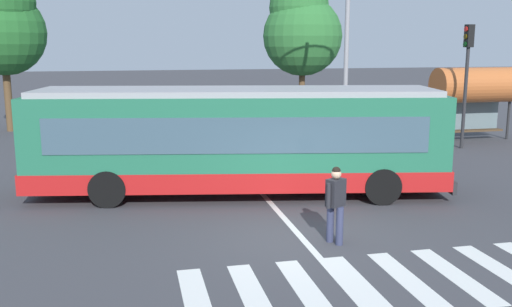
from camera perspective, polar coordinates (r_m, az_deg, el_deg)
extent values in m
plane|color=#3D3D42|center=(13.10, 4.45, -8.32)|extent=(160.00, 160.00, 0.00)
cylinder|color=black|center=(18.09, 10.65, -1.40)|extent=(1.04, 0.48, 1.00)
cylinder|color=black|center=(15.87, 12.50, -3.22)|extent=(1.04, 0.48, 1.00)
cylinder|color=black|center=(17.97, -13.00, -1.57)|extent=(1.04, 0.48, 1.00)
cylinder|color=black|center=(15.74, -14.58, -3.43)|extent=(1.04, 0.48, 1.00)
cube|color=#236B4C|center=(16.28, -1.89, 1.45)|extent=(11.81, 4.60, 2.55)
cube|color=red|center=(16.47, -1.87, -1.98)|extent=(11.93, 4.64, 0.55)
cube|color=#3D5666|center=(16.23, -1.90, 2.51)|extent=(10.46, 4.40, 0.96)
cube|color=#3D5666|center=(17.26, 17.66, 2.16)|extent=(0.45, 2.21, 1.63)
cube|color=black|center=(17.15, 17.83, 5.11)|extent=(0.41, 1.92, 0.28)
cube|color=#99999E|center=(16.11, -1.92, 6.20)|extent=(11.32, 4.31, 0.16)
cube|color=#28282B|center=(17.55, 17.75, -2.35)|extent=(0.58, 2.53, 0.36)
cylinder|color=#333856|center=(12.76, 7.41, -6.91)|extent=(0.16, 0.16, 0.85)
cylinder|color=#333856|center=(12.60, 8.34, -7.16)|extent=(0.16, 0.16, 0.85)
cube|color=#232328|center=(12.48, 7.96, -3.87)|extent=(0.48, 0.43, 0.60)
cylinder|color=#232328|center=(12.30, 7.24, -4.20)|extent=(0.10, 0.10, 0.55)
cylinder|color=#232328|center=(12.66, 8.64, -3.80)|extent=(0.10, 0.10, 0.55)
sphere|color=tan|center=(12.38, 8.01, -2.03)|extent=(0.22, 0.22, 0.22)
sphere|color=black|center=(12.36, 8.01, -1.73)|extent=(0.19, 0.19, 0.19)
cylinder|color=black|center=(29.53, -13.66, 2.91)|extent=(0.26, 0.66, 0.64)
cylinder|color=black|center=(29.70, -10.44, 3.09)|extent=(0.26, 0.66, 0.64)
cylinder|color=black|center=(26.78, -13.19, 2.12)|extent=(0.26, 0.66, 0.64)
cylinder|color=black|center=(26.96, -9.64, 2.32)|extent=(0.26, 0.66, 0.64)
cube|color=#196B70|center=(28.18, -11.77, 3.28)|extent=(2.24, 4.65, 0.52)
cube|color=#3D5666|center=(28.04, -11.79, 4.22)|extent=(1.80, 2.30, 0.44)
cube|color=#196B70|center=(28.02, -11.80, 4.60)|extent=(1.71, 2.12, 0.09)
cylinder|color=black|center=(29.32, -8.22, 3.06)|extent=(0.21, 0.64, 0.64)
cylinder|color=black|center=(29.51, -4.98, 3.18)|extent=(0.21, 0.64, 0.64)
cylinder|color=black|center=(26.57, -7.67, 2.25)|extent=(0.21, 0.64, 0.64)
cylinder|color=black|center=(26.78, -4.10, 2.39)|extent=(0.21, 0.64, 0.64)
cube|color=#234293|center=(27.99, -6.27, 3.39)|extent=(1.89, 4.53, 0.52)
cube|color=#3D5666|center=(27.84, -6.27, 4.34)|extent=(1.63, 2.18, 0.44)
cube|color=#234293|center=(27.82, -6.27, 4.72)|extent=(1.56, 2.00, 0.09)
cylinder|color=black|center=(30.14, -2.91, 3.37)|extent=(0.25, 0.65, 0.64)
cylinder|color=black|center=(30.59, 0.13, 3.50)|extent=(0.25, 0.65, 0.64)
cylinder|color=black|center=(27.47, -1.47, 2.63)|extent=(0.25, 0.65, 0.64)
cylinder|color=black|center=(27.97, 1.84, 2.78)|extent=(0.25, 0.65, 0.64)
cube|color=#AD1E1E|center=(28.99, -0.63, 3.72)|extent=(2.18, 4.63, 0.52)
cube|color=#3D5666|center=(28.84, -0.58, 4.64)|extent=(1.77, 2.28, 0.44)
cube|color=#AD1E1E|center=(28.82, -0.58, 5.01)|extent=(1.68, 2.10, 0.09)
cylinder|color=#28282B|center=(25.00, 20.10, 5.17)|extent=(0.14, 0.14, 4.13)
cube|color=black|center=(24.90, 20.49, 10.93)|extent=(0.28, 0.32, 0.90)
cylinder|color=red|center=(24.81, 20.19, 11.58)|extent=(0.04, 0.20, 0.20)
cylinder|color=#463707|center=(24.81, 20.15, 10.89)|extent=(0.04, 0.20, 0.20)
cylinder|color=#093B10|center=(24.81, 20.10, 10.19)|extent=(0.04, 0.20, 0.20)
cylinder|color=#28282B|center=(26.30, 17.52, 3.57)|extent=(0.12, 0.12, 2.30)
cylinder|color=#28282B|center=(28.27, 23.89, 3.63)|extent=(0.12, 0.12, 2.30)
cube|color=slate|center=(27.82, 20.05, 4.04)|extent=(3.47, 0.04, 1.93)
cylinder|color=#BC602D|center=(27.12, 21.01, 6.39)|extent=(3.69, 1.54, 1.54)
cube|color=#4C3823|center=(27.34, 20.72, 2.15)|extent=(2.89, 0.36, 0.08)
cylinder|color=#939399|center=(25.37, 9.03, 10.93)|extent=(0.20, 0.20, 8.69)
cylinder|color=brown|center=(30.70, -23.47, 5.16)|extent=(0.36, 0.36, 3.35)
sphere|color=#236028|center=(30.59, -23.93, 10.93)|extent=(4.07, 4.07, 4.07)
sphere|color=#236028|center=(30.28, -23.98, 13.64)|extent=(3.05, 3.05, 3.05)
cylinder|color=brown|center=(34.38, 4.59, 6.33)|extent=(0.36, 0.36, 3.06)
sphere|color=#2D7033|center=(34.27, 4.67, 11.59)|extent=(4.64, 4.64, 4.64)
sphere|color=#2D7033|center=(34.34, 4.31, 14.31)|extent=(3.48, 3.48, 3.48)
cube|color=silver|center=(10.14, -5.96, -14.31)|extent=(0.45, 2.72, 0.01)
cube|color=silver|center=(10.28, -0.35, -13.88)|extent=(0.45, 2.72, 0.01)
cube|color=silver|center=(10.52, 5.04, -13.34)|extent=(0.45, 2.72, 0.01)
cube|color=silver|center=(10.83, 10.14, -12.72)|extent=(0.45, 2.72, 0.01)
cube|color=silver|center=(11.23, 14.88, -12.05)|extent=(0.45, 2.72, 0.01)
cube|color=silver|center=(11.69, 19.26, -11.36)|extent=(0.45, 2.72, 0.01)
cube|color=silver|center=(12.22, 23.26, -10.67)|extent=(0.45, 2.72, 0.01)
cube|color=silver|center=(14.93, 2.26, -5.83)|extent=(0.16, 24.00, 0.01)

